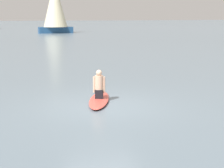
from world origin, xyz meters
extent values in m
plane|color=slate|center=(0.00, 0.00, 0.00)|extent=(400.00, 400.00, 0.00)
ellipsoid|color=#D84C3F|center=(-0.05, -0.63, 0.06)|extent=(1.65, 2.78, 0.12)
cube|color=black|center=(-0.05, -0.63, 0.27)|extent=(0.36, 0.39, 0.30)
cylinder|color=#D6AD8E|center=(-0.05, -0.63, 0.65)|extent=(0.37, 0.37, 0.50)
sphere|color=#D6AD8E|center=(-0.05, -0.63, 0.99)|extent=(0.20, 0.20, 0.20)
cylinder|color=#D6AD8E|center=(-0.20, -0.57, 0.59)|extent=(0.10, 0.10, 0.55)
cylinder|color=#D6AD8E|center=(0.11, -0.70, 0.59)|extent=(0.10, 0.10, 0.55)
cube|color=navy|center=(-8.33, -49.98, 0.50)|extent=(5.62, 1.73, 1.01)
cylinder|color=#4C4238|center=(-8.33, -49.98, 5.40)|extent=(0.45, 0.45, 8.78)
cone|color=beige|center=(-8.33, -49.98, 4.87)|extent=(3.96, 3.96, 7.73)
camera|label=1|loc=(3.66, 10.92, 2.89)|focal=58.51mm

